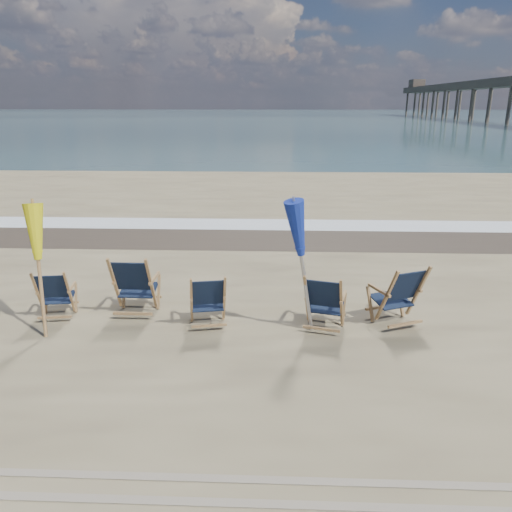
# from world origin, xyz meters

# --- Properties ---
(ocean) EXTENTS (400.00, 400.00, 0.00)m
(ocean) POSITION_xyz_m (0.00, 128.00, 0.00)
(ocean) COLOR #3D5F66
(ocean) RESTS_ON ground
(surf_foam) EXTENTS (200.00, 1.40, 0.01)m
(surf_foam) POSITION_xyz_m (0.00, 8.30, 0.00)
(surf_foam) COLOR silver
(surf_foam) RESTS_ON ground
(wet_sand_strip) EXTENTS (200.00, 2.60, 0.00)m
(wet_sand_strip) POSITION_xyz_m (0.00, 6.80, 0.00)
(wet_sand_strip) COLOR #42362A
(wet_sand_strip) RESTS_ON ground
(beach_chair_0) EXTENTS (0.67, 0.73, 0.90)m
(beach_chair_0) POSITION_xyz_m (-3.05, 1.40, 0.45)
(beach_chair_0) COLOR black
(beach_chair_0) RESTS_ON ground
(beach_chair_1) EXTENTS (0.72, 0.80, 1.10)m
(beach_chair_1) POSITION_xyz_m (-1.71, 1.54, 0.55)
(beach_chair_1) COLOR black
(beach_chair_1) RESTS_ON ground
(beach_chair_2) EXTENTS (0.71, 0.77, 0.93)m
(beach_chair_2) POSITION_xyz_m (-0.46, 1.20, 0.47)
(beach_chair_2) COLOR black
(beach_chair_2) RESTS_ON ground
(beach_chair_3) EXTENTS (0.79, 0.84, 0.98)m
(beach_chair_3) POSITION_xyz_m (1.36, 1.02, 0.49)
(beach_chair_3) COLOR black
(beach_chair_3) RESTS_ON ground
(beach_chair_4) EXTENTS (0.93, 0.98, 1.07)m
(beach_chair_4) POSITION_xyz_m (2.64, 1.43, 0.53)
(beach_chair_4) COLOR black
(beach_chair_4) RESTS_ON ground
(umbrella_yellow) EXTENTS (0.30, 0.30, 2.04)m
(umbrella_yellow) POSITION_xyz_m (-3.25, 0.90, 1.52)
(umbrella_yellow) COLOR #A17748
(umbrella_yellow) RESTS_ON ground
(umbrella_blue) EXTENTS (0.30, 0.30, 2.16)m
(umbrella_blue) POSITION_xyz_m (0.78, 1.02, 1.64)
(umbrella_blue) COLOR #A5A5AD
(umbrella_blue) RESTS_ON ground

